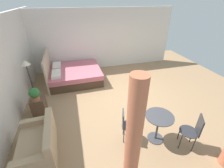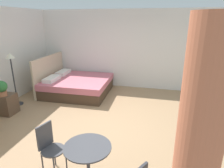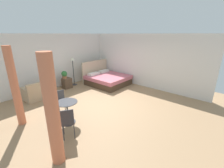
{
  "view_description": "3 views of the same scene",
  "coord_description": "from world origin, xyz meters",
  "px_view_note": "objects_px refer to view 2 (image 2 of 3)",
  "views": [
    {
      "loc": [
        -4.06,
        1.55,
        3.13
      ],
      "look_at": [
        0.11,
        0.43,
        0.63
      ],
      "focal_mm": 24.36,
      "sensor_mm": 36.0,
      "label": 1
    },
    {
      "loc": [
        -3.9,
        -1.05,
        2.38
      ],
      "look_at": [
        0.67,
        0.06,
        0.83
      ],
      "focal_mm": 31.33,
      "sensor_mm": 36.0,
      "label": 2
    },
    {
      "loc": [
        -3.99,
        -4.0,
        2.72
      ],
      "look_at": [
        0.7,
        0.17,
        0.62
      ],
      "focal_mm": 24.14,
      "sensor_mm": 36.0,
      "label": 3
    }
  ],
  "objects_px": {
    "potted_plant": "(1,88)",
    "cafe_chair_near_window": "(49,145)",
    "balcony_table": "(88,160)",
    "bed": "(76,85)",
    "nightstand": "(7,104)",
    "floor_lamp": "(12,66)"
  },
  "relations": [
    {
      "from": "balcony_table",
      "to": "cafe_chair_near_window",
      "type": "height_order",
      "value": "cafe_chair_near_window"
    },
    {
      "from": "potted_plant",
      "to": "cafe_chair_near_window",
      "type": "xyz_separation_m",
      "value": [
        -1.51,
        -2.2,
        -0.24
      ]
    },
    {
      "from": "bed",
      "to": "potted_plant",
      "type": "bearing_deg",
      "value": 150.7
    },
    {
      "from": "nightstand",
      "to": "floor_lamp",
      "type": "bearing_deg",
      "value": 17.84
    },
    {
      "from": "balcony_table",
      "to": "cafe_chair_near_window",
      "type": "relative_size",
      "value": 0.88
    },
    {
      "from": "nightstand",
      "to": "cafe_chair_near_window",
      "type": "bearing_deg",
      "value": -126.18
    },
    {
      "from": "floor_lamp",
      "to": "cafe_chair_near_window",
      "type": "distance_m",
      "value": 3.3
    },
    {
      "from": "potted_plant",
      "to": "bed",
      "type": "bearing_deg",
      "value": -29.3
    },
    {
      "from": "bed",
      "to": "cafe_chair_near_window",
      "type": "relative_size",
      "value": 2.48
    },
    {
      "from": "cafe_chair_near_window",
      "to": "nightstand",
      "type": "bearing_deg",
      "value": 53.82
    },
    {
      "from": "potted_plant",
      "to": "balcony_table",
      "type": "xyz_separation_m",
      "value": [
        -1.72,
        -2.93,
        -0.23
      ]
    },
    {
      "from": "potted_plant",
      "to": "balcony_table",
      "type": "height_order",
      "value": "potted_plant"
    },
    {
      "from": "floor_lamp",
      "to": "cafe_chair_near_window",
      "type": "relative_size",
      "value": 1.79
    },
    {
      "from": "cafe_chair_near_window",
      "to": "balcony_table",
      "type": "bearing_deg",
      "value": -106.21
    },
    {
      "from": "bed",
      "to": "potted_plant",
      "type": "relative_size",
      "value": 5.28
    },
    {
      "from": "bed",
      "to": "nightstand",
      "type": "height_order",
      "value": "bed"
    },
    {
      "from": "bed",
      "to": "cafe_chair_near_window",
      "type": "height_order",
      "value": "bed"
    },
    {
      "from": "nightstand",
      "to": "balcony_table",
      "type": "relative_size",
      "value": 0.72
    },
    {
      "from": "floor_lamp",
      "to": "potted_plant",
      "type": "bearing_deg",
      "value": -164.38
    },
    {
      "from": "balcony_table",
      "to": "cafe_chair_near_window",
      "type": "distance_m",
      "value": 0.76
    },
    {
      "from": "bed",
      "to": "balcony_table",
      "type": "xyz_separation_m",
      "value": [
        -3.7,
        -1.82,
        0.23
      ]
    },
    {
      "from": "nightstand",
      "to": "cafe_chair_near_window",
      "type": "xyz_separation_m",
      "value": [
        -1.61,
        -2.21,
        0.24
      ]
    }
  ]
}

